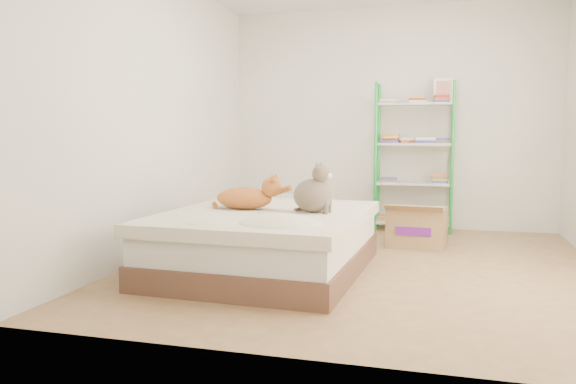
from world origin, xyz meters
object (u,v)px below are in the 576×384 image
(bed, at_px, (266,241))
(grey_cat, at_px, (313,188))
(cardboard_box, at_px, (417,227))
(shelf_unit, at_px, (415,158))
(white_bin, at_px, (281,210))
(orange_cat, at_px, (244,195))

(bed, bearing_deg, grey_cat, 7.76)
(cardboard_box, bearing_deg, grey_cat, -113.83)
(shelf_unit, height_order, white_bin, shelf_unit)
(shelf_unit, distance_m, cardboard_box, 1.14)
(orange_cat, bearing_deg, grey_cat, -3.93)
(grey_cat, distance_m, shelf_unit, 2.36)
(shelf_unit, bearing_deg, grey_cat, -106.80)
(bed, xyz_separation_m, shelf_unit, (1.06, 2.29, 0.60))
(bed, relative_size, cardboard_box, 3.36)
(cardboard_box, bearing_deg, bed, -123.88)
(grey_cat, relative_size, shelf_unit, 0.22)
(orange_cat, distance_m, shelf_unit, 2.56)
(grey_cat, relative_size, cardboard_box, 0.65)
(bed, distance_m, shelf_unit, 2.59)
(shelf_unit, bearing_deg, cardboard_box, -84.99)
(orange_cat, relative_size, cardboard_box, 0.96)
(grey_cat, bearing_deg, shelf_unit, -10.37)
(grey_cat, distance_m, white_bin, 2.45)
(cardboard_box, bearing_deg, white_bin, 157.73)
(bed, relative_size, orange_cat, 3.50)
(grey_cat, relative_size, white_bin, 1.02)
(white_bin, bearing_deg, shelf_unit, 1.12)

